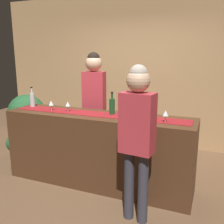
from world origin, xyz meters
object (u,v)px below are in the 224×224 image
Objects in this scene: customer_sipping at (137,129)px; potted_plant_tall at (27,117)px; wine_glass_near_customer at (166,114)px; potted_plant_small at (15,145)px; wine_bottle_clear at (32,99)px; wine_bottle_amber at (138,109)px; wine_bottle_green at (112,106)px; bartender at (94,96)px; wine_glass_far_end at (68,104)px; wine_glass_mid_counter at (51,103)px.

customer_sipping is 2.98m from potted_plant_tall.
wine_glass_near_customer reaches higher than potted_plant_small.
potted_plant_tall is at bearing 136.30° from wine_bottle_clear.
wine_glass_near_customer is at bearing -15.64° from wine_bottle_amber.
wine_bottle_amber is 0.30× the size of potted_plant_tall.
wine_bottle_clear is 1.00× the size of wine_bottle_green.
wine_glass_far_end is at bearing 71.14° from bartender.
wine_bottle_green is 2.10× the size of wine_glass_near_customer.
potted_plant_small is (-2.19, 0.17, -0.84)m from wine_bottle_amber.
wine_bottle_green is (1.31, -0.02, 0.00)m from wine_bottle_clear.
wine_glass_far_end is at bearing -7.91° from wine_bottle_clear.
bartender is at bearing 134.70° from wine_bottle_green.
bartender reaches higher than wine_glass_far_end.
customer_sipping reaches higher than wine_glass_far_end.
wine_glass_near_customer is 1.00× the size of wine_glass_far_end.
wine_bottle_clear is 0.69× the size of potted_plant_small.
customer_sipping reaches higher than wine_glass_near_customer.
potted_plant_small is at bearing 167.60° from customer_sipping.
wine_glass_far_end is 0.08× the size of bartender.
wine_glass_mid_counter is (-1.24, -0.08, -0.01)m from wine_bottle_amber.
customer_sipping is at bearing -50.53° from wine_bottle_green.
wine_bottle_amber is 2.35m from potted_plant_small.
wine_glass_near_customer is 1.60m from wine_glass_mid_counter.
wine_glass_far_end is (-1.35, 0.06, 0.00)m from wine_glass_near_customer.
customer_sipping is at bearing -21.17° from wine_glass_mid_counter.
customer_sipping is 1.63× the size of potted_plant_tall.
potted_plant_tall is 2.32× the size of potted_plant_small.
wine_bottle_green is at bearing 135.71° from customer_sipping.
wine_glass_far_end is at bearing -10.33° from potted_plant_small.
customer_sipping is at bearing 124.32° from bartender.
wine_bottle_green is at bearing 127.13° from bartender.
bartender is at bearing 152.35° from wine_glass_near_customer.
wine_glass_mid_counter is at bearing -14.74° from potted_plant_small.
wine_bottle_amber is at bearing 3.60° from wine_glass_mid_counter.
customer_sipping is at bearing -20.09° from wine_bottle_clear.
wine_bottle_green is 0.74m from wine_glass_near_customer.
wine_bottle_clear is at bearing -13.38° from potted_plant_small.
wine_glass_mid_counter is 1.53m from potted_plant_tall.
wine_bottle_clear reaches higher than potted_plant_small.
potted_plant_tall is at bearing 110.58° from potted_plant_small.
wine_bottle_clear is at bearing -43.70° from potted_plant_tall.
wine_glass_near_customer is 0.09× the size of customer_sipping.
wine_bottle_clear is 2.10× the size of wine_glass_near_customer.
bartender reaches higher than customer_sipping.
customer_sipping is (1.05, -1.17, -0.10)m from bartender.
wine_glass_near_customer is at bearing -4.25° from wine_bottle_clear.
wine_bottle_amber is 2.10× the size of wine_glass_mid_counter.
customer_sipping reaches higher than wine_bottle_green.
wine_glass_near_customer is (0.72, -0.13, -0.01)m from wine_bottle_green.
wine_bottle_clear is at bearing 179.08° from wine_bottle_green.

